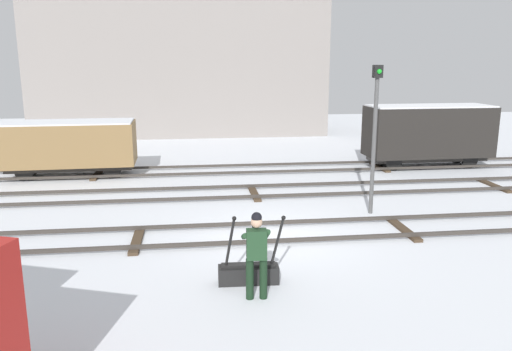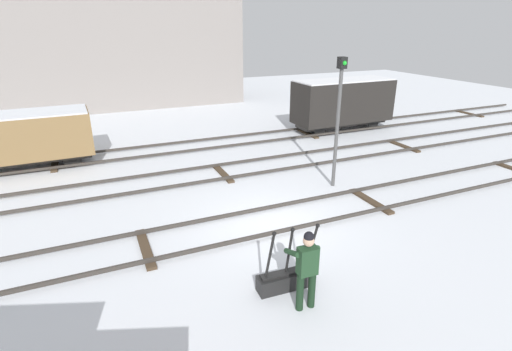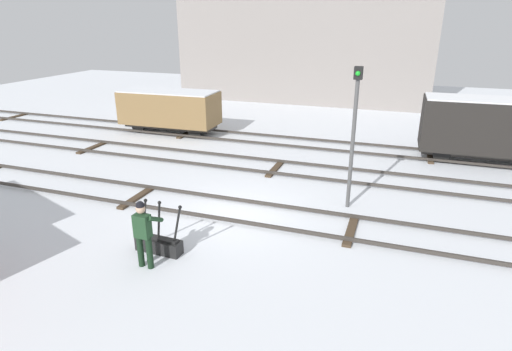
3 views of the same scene
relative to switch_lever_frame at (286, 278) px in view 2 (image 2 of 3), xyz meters
The scene contains 10 objects.
ground_plane 2.94m from the switch_lever_frame, 70.31° to the left, with size 60.00×60.00×0.00m, color silver.
track_main_line 2.93m from the switch_lever_frame, 70.31° to the left, with size 44.00×1.94×0.18m.
track_siding_near 7.06m from the switch_lever_frame, 81.96° to the left, with size 44.00×1.94×0.18m.
track_siding_far 10.74m from the switch_lever_frame, 84.73° to the left, with size 44.00×1.94×0.18m.
switch_lever_frame is the anchor object (origin of this frame).
rail_worker 1.00m from the switch_lever_frame, 84.20° to the right, with size 0.55×0.66×1.73m.
signal_post 6.52m from the switch_lever_frame, 46.43° to the left, with size 0.24×0.32×4.36m.
apartment_building 23.46m from the switch_lever_frame, 94.06° to the left, with size 17.82×5.44×11.16m.
freight_car_far_end 12.23m from the switch_lever_frame, 118.60° to the left, with size 5.04×2.18×2.18m.
freight_car_mid_siding 13.99m from the switch_lever_frame, 50.14° to the left, with size 5.30×2.02×2.65m.
Camera 2 is at (-4.37, -8.90, 5.34)m, focal length 27.42 mm.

